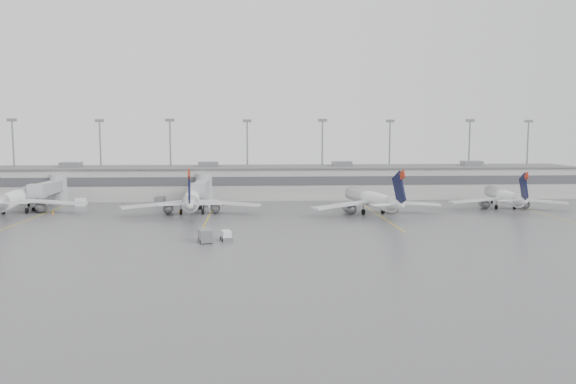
{
  "coord_description": "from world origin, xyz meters",
  "views": [
    {
      "loc": [
        -8.37,
        -88.65,
        16.98
      ],
      "look_at": [
        -1.38,
        24.0,
        5.0
      ],
      "focal_mm": 35.0,
      "sensor_mm": 36.0,
      "label": 1
    }
  ],
  "objects": [
    {
      "name": "cone_b",
      "position": [
        -24.08,
        30.08,
        0.3
      ],
      "size": [
        0.37,
        0.37,
        0.6
      ],
      "primitive_type": "cone",
      "color": "orange",
      "rests_on": "ground"
    },
    {
      "name": "gse_loader",
      "position": [
        -30.37,
        44.06,
        1.01
      ],
      "size": [
        2.32,
        3.41,
        2.02
      ],
      "primitive_type": "cube",
      "rotation": [
        0.0,
        0.0,
        -0.09
      ],
      "color": "slate",
      "rests_on": "ground"
    },
    {
      "name": "jet_mid_right",
      "position": [
        16.45,
        26.41,
        3.18
      ],
      "size": [
        27.76,
        31.39,
        10.23
      ],
      "rotation": [
        0.0,
        0.0,
        0.18
      ],
      "color": "white",
      "rests_on": "ground"
    },
    {
      "name": "jet_bridge_right",
      "position": [
        -20.5,
        45.72,
        3.87
      ],
      "size": [
        4.0,
        17.2,
        7.0
      ],
      "color": "#949799",
      "rests_on": "ground"
    },
    {
      "name": "gse_uld_b",
      "position": [
        -17.53,
        39.49,
        0.81
      ],
      "size": [
        2.37,
        1.65,
        1.63
      ],
      "primitive_type": "cube",
      "rotation": [
        0.0,
        0.0,
        -0.05
      ],
      "color": "white",
      "rests_on": "ground"
    },
    {
      "name": "cone_a",
      "position": [
        -50.25,
        30.25,
        0.37
      ],
      "size": [
        0.46,
        0.46,
        0.73
      ],
      "primitive_type": "cone",
      "color": "orange",
      "rests_on": "ground"
    },
    {
      "name": "stand_markings",
      "position": [
        -0.0,
        24.0,
        0.01
      ],
      "size": [
        105.25,
        40.0,
        0.01
      ],
      "color": "yellow",
      "rests_on": "ground"
    },
    {
      "name": "jet_far_right",
      "position": [
        47.53,
        32.01,
        2.88
      ],
      "size": [
        25.3,
        28.53,
        9.25
      ],
      "rotation": [
        0.0,
        0.0,
        -0.13
      ],
      "color": "white",
      "rests_on": "ground"
    },
    {
      "name": "cone_d",
      "position": [
        51.5,
        34.32,
        0.39
      ],
      "size": [
        0.49,
        0.49,
        0.77
      ],
      "primitive_type": "cone",
      "color": "orange",
      "rests_on": "ground"
    },
    {
      "name": "jet_bridge_left",
      "position": [
        -55.5,
        45.72,
        3.87
      ],
      "size": [
        4.0,
        17.2,
        7.0
      ],
      "color": "#949799",
      "rests_on": "ground"
    },
    {
      "name": "jet_mid_left",
      "position": [
        -21.25,
        28.63,
        3.24
      ],
      "size": [
        28.65,
        32.21,
        10.42
      ],
      "rotation": [
        0.0,
        0.0,
        0.08
      ],
      "color": "white",
      "rests_on": "ground"
    },
    {
      "name": "gse_uld_c",
      "position": [
        25.5,
        42.36,
        0.78
      ],
      "size": [
        2.61,
        2.21,
        1.57
      ],
      "primitive_type": "cube",
      "rotation": [
        0.0,
        0.0,
        0.39
      ],
      "color": "white",
      "rests_on": "ground"
    },
    {
      "name": "jet_far_left",
      "position": [
        -58.47,
        31.82,
        3.34
      ],
      "size": [
        29.32,
        33.09,
        10.75
      ],
      "rotation": [
        0.0,
        0.0,
        0.15
      ],
      "color": "white",
      "rests_on": "ground"
    },
    {
      "name": "ground",
      "position": [
        0.0,
        0.0,
        0.0
      ],
      "size": [
        260.0,
        260.0,
        0.0
      ],
      "primitive_type": "plane",
      "color": "#555658",
      "rests_on": "ground"
    },
    {
      "name": "light_masts",
      "position": [
        0.0,
        63.75,
        12.03
      ],
      "size": [
        142.4,
        8.0,
        20.6
      ],
      "color": "gray",
      "rests_on": "ground"
    },
    {
      "name": "gse_uld_a",
      "position": [
        -48.7,
        43.94,
        0.87
      ],
      "size": [
        2.81,
        2.24,
        1.74
      ],
      "primitive_type": "cube",
      "rotation": [
        0.0,
        0.0,
        0.28
      ],
      "color": "white",
      "rests_on": "ground"
    },
    {
      "name": "cone_c",
      "position": [
        12.15,
        36.71,
        0.33
      ],
      "size": [
        0.41,
        0.41,
        0.65
      ],
      "primitive_type": "cone",
      "color": "orange",
      "rests_on": "ground"
    },
    {
      "name": "terminal",
      "position": [
        -0.01,
        57.98,
        4.17
      ],
      "size": [
        152.0,
        17.0,
        9.45
      ],
      "color": "#9E9E99",
      "rests_on": "ground"
    },
    {
      "name": "baggage_cart",
      "position": [
        -15.91,
        -2.15,
        1.07
      ],
      "size": [
        2.56,
        3.55,
        2.05
      ],
      "rotation": [
        0.0,
        0.0,
        0.25
      ],
      "color": "slate",
      "rests_on": "ground"
    },
    {
      "name": "baggage_tug",
      "position": [
        -12.71,
        -0.95,
        0.62
      ],
      "size": [
        2.11,
        2.76,
        1.58
      ],
      "rotation": [
        0.0,
        0.0,
        0.25
      ],
      "color": "white",
      "rests_on": "ground"
    }
  ]
}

